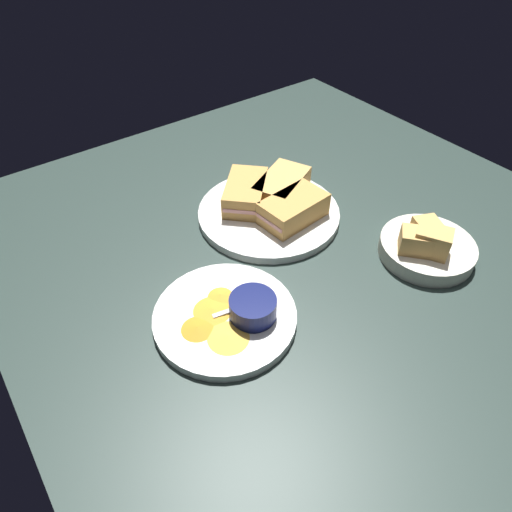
{
  "coord_description": "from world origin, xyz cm",
  "views": [
    {
      "loc": [
        47.13,
        50.66,
        57.77
      ],
      "look_at": [
        12.04,
        3.68,
        3.0
      ],
      "focal_mm": 31.88,
      "sensor_mm": 36.0,
      "label": 1
    }
  ],
  "objects_px": {
    "sandwich_half_near": "(293,209)",
    "bread_basket_rear": "(426,246)",
    "ramekin_light_gravy": "(253,307)",
    "plate_sandwich_main": "(269,213)",
    "sandwich_half_far": "(282,187)",
    "spoon_by_dark_ramekin": "(263,208)",
    "ramekin_dark_sauce": "(244,191)",
    "spoon_by_gravy_ramekin": "(253,302)",
    "plate_chips_companion": "(225,317)",
    "sandwich_half_extra": "(246,193)"
  },
  "relations": [
    {
      "from": "sandwich_half_near",
      "to": "ramekin_light_gravy",
      "type": "relative_size",
      "value": 1.84
    },
    {
      "from": "plate_sandwich_main",
      "to": "plate_chips_companion",
      "type": "distance_m",
      "value": 0.28
    },
    {
      "from": "plate_chips_companion",
      "to": "plate_sandwich_main",
      "type": "bearing_deg",
      "value": -142.34
    },
    {
      "from": "spoon_by_dark_ramekin",
      "to": "spoon_by_gravy_ramekin",
      "type": "relative_size",
      "value": 1.0
    },
    {
      "from": "sandwich_half_near",
      "to": "plate_chips_companion",
      "type": "distance_m",
      "value": 0.28
    },
    {
      "from": "sandwich_half_near",
      "to": "bread_basket_rear",
      "type": "relative_size",
      "value": 0.8
    },
    {
      "from": "sandwich_half_extra",
      "to": "ramekin_dark_sauce",
      "type": "relative_size",
      "value": 2.1
    },
    {
      "from": "sandwich_half_near",
      "to": "bread_basket_rear",
      "type": "xyz_separation_m",
      "value": [
        -0.14,
        0.22,
        -0.02
      ]
    },
    {
      "from": "sandwich_half_near",
      "to": "spoon_by_gravy_ramekin",
      "type": "relative_size",
      "value": 1.39
    },
    {
      "from": "plate_chips_companion",
      "to": "spoon_by_gravy_ramekin",
      "type": "relative_size",
      "value": 2.32
    },
    {
      "from": "sandwich_half_far",
      "to": "ramekin_dark_sauce",
      "type": "relative_size",
      "value": 2.16
    },
    {
      "from": "plate_sandwich_main",
      "to": "sandwich_half_far",
      "type": "distance_m",
      "value": 0.06
    },
    {
      "from": "spoon_by_dark_ramekin",
      "to": "bread_basket_rear",
      "type": "distance_m",
      "value": 0.32
    },
    {
      "from": "sandwich_half_extra",
      "to": "spoon_by_dark_ramekin",
      "type": "height_order",
      "value": "sandwich_half_extra"
    },
    {
      "from": "plate_sandwich_main",
      "to": "ramekin_light_gravy",
      "type": "distance_m",
      "value": 0.28
    },
    {
      "from": "sandwich_half_far",
      "to": "ramekin_light_gravy",
      "type": "height_order",
      "value": "sandwich_half_far"
    },
    {
      "from": "plate_sandwich_main",
      "to": "sandwich_half_extra",
      "type": "bearing_deg",
      "value": -66.89
    },
    {
      "from": "spoon_by_gravy_ramekin",
      "to": "bread_basket_rear",
      "type": "height_order",
      "value": "bread_basket_rear"
    },
    {
      "from": "plate_sandwich_main",
      "to": "sandwich_half_far",
      "type": "height_order",
      "value": "sandwich_half_far"
    },
    {
      "from": "sandwich_half_near",
      "to": "sandwich_half_far",
      "type": "bearing_deg",
      "value": -111.89
    },
    {
      "from": "sandwich_half_extra",
      "to": "spoon_by_dark_ramekin",
      "type": "relative_size",
      "value": 1.46
    },
    {
      "from": "plate_sandwich_main",
      "to": "spoon_by_dark_ramekin",
      "type": "bearing_deg",
      "value": -45.32
    },
    {
      "from": "ramekin_light_gravy",
      "to": "spoon_by_gravy_ramekin",
      "type": "relative_size",
      "value": 0.76
    },
    {
      "from": "plate_sandwich_main",
      "to": "bread_basket_rear",
      "type": "relative_size",
      "value": 1.66
    },
    {
      "from": "plate_chips_companion",
      "to": "bread_basket_rear",
      "type": "relative_size",
      "value": 1.34
    },
    {
      "from": "sandwich_half_near",
      "to": "bread_basket_rear",
      "type": "distance_m",
      "value": 0.26
    },
    {
      "from": "spoon_by_dark_ramekin",
      "to": "ramekin_light_gravy",
      "type": "distance_m",
      "value": 0.28
    },
    {
      "from": "sandwich_half_near",
      "to": "bread_basket_rear",
      "type": "bearing_deg",
      "value": 122.0
    },
    {
      "from": "sandwich_half_far",
      "to": "spoon_by_gravy_ramekin",
      "type": "xyz_separation_m",
      "value": [
        0.23,
        0.2,
        -0.02
      ]
    },
    {
      "from": "sandwich_half_far",
      "to": "plate_chips_companion",
      "type": "bearing_deg",
      "value": 35.32
    },
    {
      "from": "sandwich_half_far",
      "to": "plate_sandwich_main",
      "type": "bearing_deg",
      "value": 23.11
    },
    {
      "from": "spoon_by_dark_ramekin",
      "to": "spoon_by_gravy_ramekin",
      "type": "height_order",
      "value": "same"
    },
    {
      "from": "plate_chips_companion",
      "to": "bread_basket_rear",
      "type": "xyz_separation_m",
      "value": [
        -0.38,
        0.09,
        0.02
      ]
    },
    {
      "from": "sandwich_half_near",
      "to": "ramekin_light_gravy",
      "type": "xyz_separation_m",
      "value": [
        0.21,
        0.15,
        -0.0
      ]
    },
    {
      "from": "plate_sandwich_main",
      "to": "ramekin_light_gravy",
      "type": "bearing_deg",
      "value": 46.83
    },
    {
      "from": "plate_chips_companion",
      "to": "sandwich_half_far",
      "type": "bearing_deg",
      "value": -144.68
    },
    {
      "from": "sandwich_half_near",
      "to": "spoon_by_gravy_ramekin",
      "type": "height_order",
      "value": "sandwich_half_near"
    },
    {
      "from": "ramekin_light_gravy",
      "to": "spoon_by_gravy_ramekin",
      "type": "bearing_deg",
      "value": -125.47
    },
    {
      "from": "spoon_by_dark_ramekin",
      "to": "bread_basket_rear",
      "type": "relative_size",
      "value": 0.58
    },
    {
      "from": "ramekin_dark_sauce",
      "to": "ramekin_light_gravy",
      "type": "relative_size",
      "value": 0.92
    },
    {
      "from": "sandwich_half_near",
      "to": "spoon_by_dark_ramekin",
      "type": "xyz_separation_m",
      "value": [
        0.03,
        -0.06,
        -0.02
      ]
    },
    {
      "from": "plate_sandwich_main",
      "to": "spoon_by_gravy_ramekin",
      "type": "distance_m",
      "value": 0.25
    },
    {
      "from": "ramekin_light_gravy",
      "to": "sandwich_half_extra",
      "type": "bearing_deg",
      "value": -123.65
    },
    {
      "from": "sandwich_half_extra",
      "to": "spoon_by_gravy_ramekin",
      "type": "relative_size",
      "value": 1.47
    },
    {
      "from": "plate_sandwich_main",
      "to": "ramekin_light_gravy",
      "type": "xyz_separation_m",
      "value": [
        0.19,
        0.2,
        0.03
      ]
    },
    {
      "from": "spoon_by_dark_ramekin",
      "to": "ramekin_light_gravy",
      "type": "bearing_deg",
      "value": 49.15
    },
    {
      "from": "sandwich_half_far",
      "to": "bread_basket_rear",
      "type": "relative_size",
      "value": 0.87
    },
    {
      "from": "plate_sandwich_main",
      "to": "plate_chips_companion",
      "type": "height_order",
      "value": "same"
    },
    {
      "from": "ramekin_dark_sauce",
      "to": "spoon_by_gravy_ramekin",
      "type": "height_order",
      "value": "ramekin_dark_sauce"
    },
    {
      "from": "sandwich_half_near",
      "to": "ramekin_light_gravy",
      "type": "distance_m",
      "value": 0.26
    }
  ]
}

